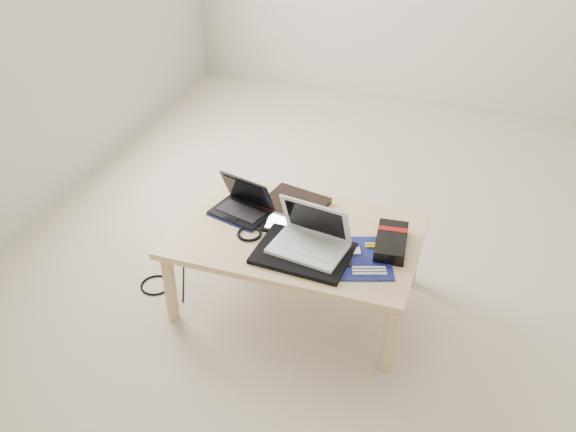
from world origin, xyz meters
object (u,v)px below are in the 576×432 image
(gpu_box, at_px, (391,242))
(coffee_table, at_px, (296,241))
(netbook, at_px, (243,205))
(white_laptop, at_px, (311,238))

(gpu_box, bearing_deg, coffee_table, -176.08)
(netbook, distance_m, white_laptop, 0.42)
(coffee_table, distance_m, white_laptop, 0.18)
(coffee_table, bearing_deg, gpu_box, 3.92)
(gpu_box, bearing_deg, white_laptop, -157.97)
(netbook, xyz_separation_m, gpu_box, (0.71, -0.04, -0.01))
(netbook, relative_size, white_laptop, 0.89)
(coffee_table, relative_size, netbook, 3.61)
(gpu_box, bearing_deg, netbook, 176.48)
(netbook, relative_size, gpu_box, 1.13)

